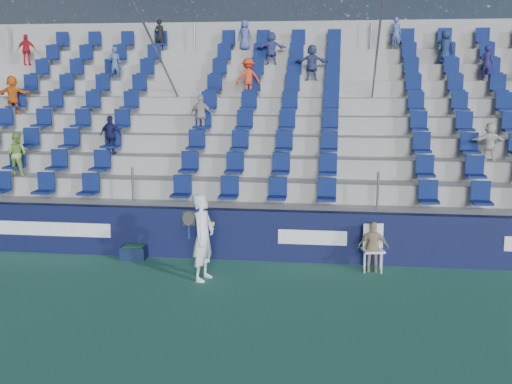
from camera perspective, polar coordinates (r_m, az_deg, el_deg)
ground at (r=12.52m, az=-2.65°, el=-9.91°), size 70.00×70.00×0.00m
sponsor_wall at (r=15.32m, az=-0.56°, el=-3.81°), size 24.00×0.32×1.20m
grandstand at (r=20.04m, az=1.49°, el=3.95°), size 24.00×8.17×6.63m
tennis_player at (r=13.74m, az=-4.73°, el=-4.02°), size 0.70×0.77×1.88m
line_judge_chair at (r=14.72m, az=10.36°, el=-4.58°), size 0.54×0.55×1.04m
line_judge at (r=14.57m, az=10.38°, el=-4.82°), size 0.68×0.29×1.15m
ball_bin at (r=15.67m, az=-10.80°, el=-5.26°), size 0.60×0.40×0.33m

